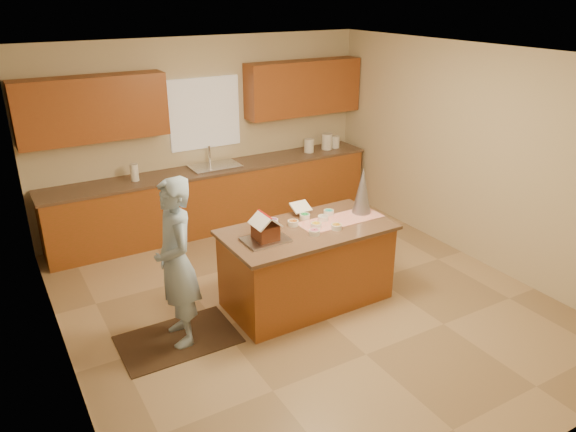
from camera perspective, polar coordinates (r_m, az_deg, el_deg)
The scene contains 28 objects.
floor at distance 6.29m, azimuth 1.73°, elevation -8.87°, with size 5.50×5.50×0.00m, color tan.
ceiling at distance 5.39m, azimuth 2.07°, elevation 16.39°, with size 5.50×5.50×0.00m, color silver.
wall_back at distance 8.06m, azimuth -8.64°, elevation 8.50°, with size 5.50×5.50×0.00m, color beige.
wall_front at distance 3.89m, azimuth 24.20°, elevation -9.48°, with size 5.50×5.50×0.00m, color beige.
wall_left at distance 4.94m, azimuth -23.54°, elevation -2.43°, with size 5.50×5.50×0.00m, color beige.
wall_right at distance 7.28m, azimuth 18.91°, elevation 6.00°, with size 5.50×5.50×0.00m, color beige.
stone_accent at distance 4.27m, azimuth -21.51°, elevation -7.60°, with size 2.50×2.50×0.00m, color gray.
window_curtain at distance 7.97m, azimuth -8.69°, elevation 10.55°, with size 1.05×0.03×1.00m, color white.
back_counter_base at distance 8.07m, azimuth -7.46°, elevation 1.79°, with size 4.80×0.60×0.88m, color #96421F.
back_counter_top at distance 7.92m, azimuth -7.63°, elevation 4.90°, with size 4.85×0.63×0.04m, color brown.
upper_cabinet_left at distance 7.36m, azimuth -19.77°, elevation 10.48°, with size 1.85×0.35×0.80m, color #965020.
upper_cabinet_right at distance 8.48m, azimuth 1.61°, elevation 13.23°, with size 1.85×0.35×0.80m, color #965020.
sink at distance 7.92m, azimuth -7.62°, elevation 4.83°, with size 0.70×0.45×0.12m, color silver.
faucet at distance 8.03m, azimuth -8.19°, elevation 6.32°, with size 0.03×0.03×0.28m, color silver.
island_base at distance 6.09m, azimuth 1.98°, elevation -5.34°, with size 1.77×0.88×0.86m, color #96421F.
island_top at distance 5.89m, azimuth 2.04°, elevation -1.45°, with size 1.85×0.96×0.04m, color brown.
table_runner at distance 6.11m, azimuth 5.53°, elevation -0.38°, with size 0.98×0.35×0.01m, color red.
baking_tray at distance 5.58m, azimuth -2.35°, elevation -2.49°, with size 0.45×0.33×0.02m, color silver.
cookbook at distance 6.21m, azimuth 1.33°, elevation 0.95°, with size 0.22×0.02×0.18m, color white.
tinsel_tree at distance 6.24m, azimuth 7.76°, elevation 2.63°, with size 0.22×0.22×0.54m, color #B2B2BF.
rug at distance 5.77m, azimuth -11.39°, elevation -12.49°, with size 1.16×0.75×0.01m, color black.
boy at distance 5.35m, azimuth -11.59°, elevation -4.80°, with size 0.62×0.41×1.71m, color #95B3D3.
canister_a at distance 8.58m, azimuth 2.20°, elevation 7.37°, with size 0.15×0.15×0.21m, color white.
canister_b at distance 8.76m, azimuth 4.09°, elevation 7.77°, with size 0.17×0.17×0.25m, color white.
canister_c at distance 8.86m, azimuth 4.97°, elevation 7.72°, with size 0.13×0.13×0.19m, color white.
paper_towel at distance 7.54m, azimuth -15.73°, elevation 4.40°, with size 0.11×0.11×0.23m, color white.
gingerbread_house at distance 5.54m, azimuth -2.37°, elevation -1.41°, with size 0.27×0.28×0.28m.
candy_bowls at distance 5.97m, azimuth 2.44°, elevation -0.61°, with size 0.79×0.58×0.05m.
Camera 1 is at (-2.86, -4.53, 3.29)m, focal length 34.07 mm.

